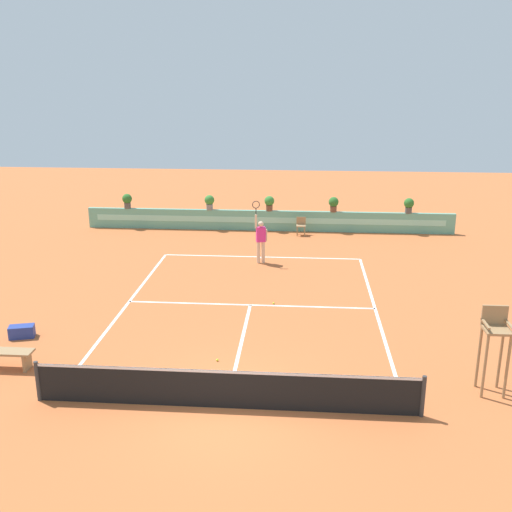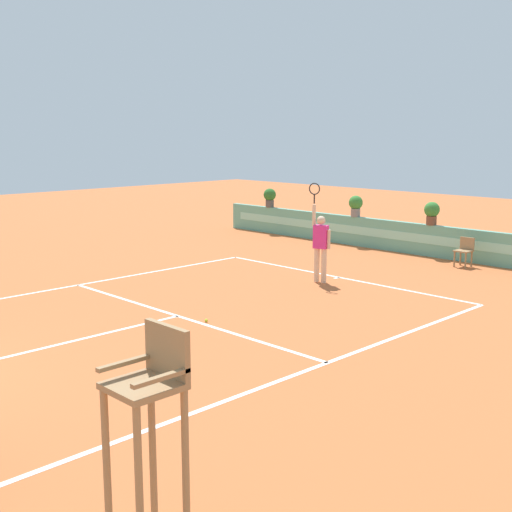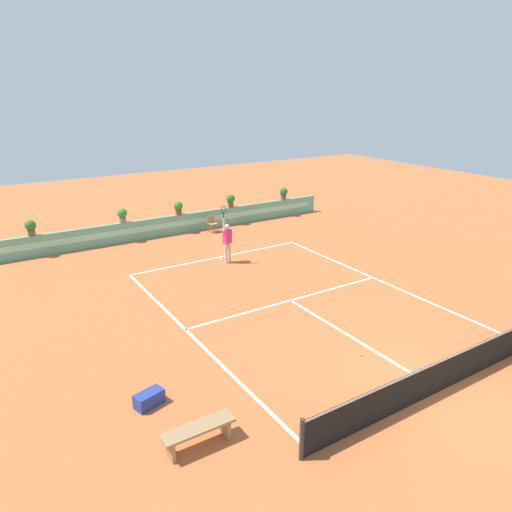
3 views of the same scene
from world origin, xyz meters
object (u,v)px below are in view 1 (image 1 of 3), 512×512
Objects in this scene: tennis_ball_near_baseline at (217,360)px; potted_plant_right at (334,203)px; potted_plant_left at (209,201)px; potted_plant_far_right at (409,205)px; potted_plant_centre at (269,202)px; umpire_chair at (494,340)px; gear_bag at (22,332)px; tennis_player at (261,238)px; tennis_ball_mid_court at (274,303)px; bench_courtside at (3,355)px; potted_plant_far_left at (127,200)px; ball_kid_chair at (301,225)px.

tennis_ball_near_baseline is 14.63m from potted_plant_right.
potted_plant_left and potted_plant_far_right have the same top height.
umpire_chair is at bearing -67.78° from potted_plant_centre.
tennis_player is (6.43, 7.72, 0.87)m from gear_bag.
potted_plant_centre is at bearing 89.51° from tennis_player.
potted_plant_right is at bearing 75.31° from tennis_ball_near_baseline.
tennis_ball_mid_court is (1.29, 4.25, 0.00)m from tennis_ball_near_baseline.
bench_courtside is at bearing -130.54° from potted_plant_far_right.
umpire_chair is at bearing -9.37° from gear_bag.
gear_bag is at bearing -116.41° from potted_plant_centre.
umpire_chair is 11.62m from tennis_player.
potted_plant_left reaches higher than tennis_ball_mid_court.
potted_plant_right is 3.58m from potted_plant_far_right.
tennis_ball_near_baseline is 15.92m from potted_plant_far_right.
bench_courtside is 2.21× the size of potted_plant_far_left.
tennis_player is (-1.61, -4.59, 0.57)m from ball_kid_chair.
potted_plant_centre reaches higher than bench_courtside.
bench_courtside is 15.00m from potted_plant_far_left.
umpire_chair is 0.83× the size of tennis_player.
gear_bag is at bearing 101.93° from bench_courtside.
potted_plant_left is 1.00× the size of potted_plant_far_right.
potted_plant_far_left is at bearing 180.00° from potted_plant_right.
tennis_ball_near_baseline is 14.17m from potted_plant_centre.
potted_plant_centre and potted_plant_far_left have the same top height.
tennis_player is (6.03, 9.61, 0.67)m from bench_courtside.
potted_plant_centre reaches higher than tennis_ball_near_baseline.
potted_plant_right and potted_plant_far_left have the same top height.
potted_plant_far_left reaches higher than tennis_ball_near_baseline.
potted_plant_centre is (0.58, 14.09, 1.38)m from tennis_ball_near_baseline.
potted_plant_left is 9.64m from potted_plant_far_right.
gear_bag is at bearing 170.63° from umpire_chair.
potted_plant_centre is at bearing 0.00° from potted_plant_far_left.
ball_kid_chair is 0.33× the size of tennis_player.
potted_plant_far_right is at bearing 0.00° from potted_plant_far_left.
ball_kid_chair is 5.26m from potted_plant_far_right.
tennis_ball_mid_court is at bearing -69.63° from potted_plant_left.
potted_plant_right is at bearing 58.40° from bench_courtside.
tennis_ball_mid_court is at bearing 135.99° from umpire_chair.
potted_plant_centre is at bearing 180.00° from potted_plant_right.
potted_plant_far_left is 13.76m from potted_plant_far_right.
gear_bag is at bearing -135.28° from potted_plant_far_right.
bench_courtside is 2.29× the size of gear_bag.
potted_plant_centre is 3.11m from potted_plant_right.
potted_plant_far_left is at bearing 142.87° from tennis_player.
bench_courtside is at bearing -101.83° from potted_plant_left.
tennis_ball_near_baseline is (-0.54, -8.78, -1.02)m from tennis_player.
umpire_chair is at bearing -58.90° from potted_plant_left.
potted_plant_far_left is at bearing 92.61° from gear_bag.
potted_plant_centre is 6.69m from potted_plant_far_right.
tennis_player is 3.57× the size of potted_plant_left.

